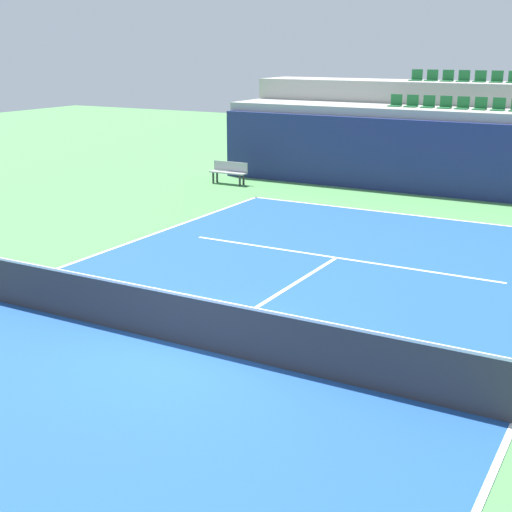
# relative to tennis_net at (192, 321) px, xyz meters

# --- Properties ---
(ground_plane) EXTENTS (80.00, 80.00, 0.00)m
(ground_plane) POSITION_rel_tennis_net_xyz_m (0.00, 0.00, -0.51)
(ground_plane) COLOR #4C8C4C
(court_surface) EXTENTS (11.00, 24.00, 0.01)m
(court_surface) POSITION_rel_tennis_net_xyz_m (0.00, 0.00, -0.50)
(court_surface) COLOR #1E4C99
(court_surface) RESTS_ON ground_plane
(baseline_far) EXTENTS (11.00, 0.10, 0.00)m
(baseline_far) POSITION_rel_tennis_net_xyz_m (0.00, 11.95, -0.50)
(baseline_far) COLOR white
(baseline_far) RESTS_ON court_surface
(service_line_far) EXTENTS (8.26, 0.10, 0.00)m
(service_line_far) POSITION_rel_tennis_net_xyz_m (0.00, 6.40, -0.50)
(service_line_far) COLOR white
(service_line_far) RESTS_ON court_surface
(centre_service_line) EXTENTS (0.10, 6.40, 0.00)m
(centre_service_line) POSITION_rel_tennis_net_xyz_m (0.00, 3.20, -0.50)
(centre_service_line) COLOR white
(centre_service_line) RESTS_ON court_surface
(back_wall) EXTENTS (17.33, 0.30, 2.62)m
(back_wall) POSITION_rel_tennis_net_xyz_m (0.00, 15.42, 0.80)
(back_wall) COLOR navy
(back_wall) RESTS_ON ground_plane
(stands_tier_lower) EXTENTS (17.33, 2.40, 2.95)m
(stands_tier_lower) POSITION_rel_tennis_net_xyz_m (0.00, 16.77, 0.97)
(stands_tier_lower) COLOR #9E9E99
(stands_tier_lower) RESTS_ON ground_plane
(stands_tier_upper) EXTENTS (17.33, 2.40, 3.80)m
(stands_tier_upper) POSITION_rel_tennis_net_xyz_m (0.00, 19.17, 1.39)
(stands_tier_upper) COLOR #9E9E99
(stands_tier_upper) RESTS_ON ground_plane
(seating_row_lower) EXTENTS (4.81, 0.44, 0.44)m
(seating_row_lower) POSITION_rel_tennis_net_xyz_m (0.00, 16.86, 2.57)
(seating_row_lower) COLOR #1E6633
(seating_row_lower) RESTS_ON stands_tier_lower
(seating_row_upper) EXTENTS (4.81, 0.44, 0.44)m
(seating_row_upper) POSITION_rel_tennis_net_xyz_m (0.00, 19.26, 3.41)
(seating_row_upper) COLOR #1E6633
(seating_row_upper) RESTS_ON stands_tier_upper
(tennis_net) EXTENTS (11.08, 0.08, 1.07)m
(tennis_net) POSITION_rel_tennis_net_xyz_m (0.00, 0.00, 0.00)
(tennis_net) COLOR black
(tennis_net) RESTS_ON court_surface
(player_bench) EXTENTS (1.50, 0.40, 0.85)m
(player_bench) POSITION_rel_tennis_net_xyz_m (-7.65, 13.76, -0.00)
(player_bench) COLOR #99999E
(player_bench) RESTS_ON ground_plane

